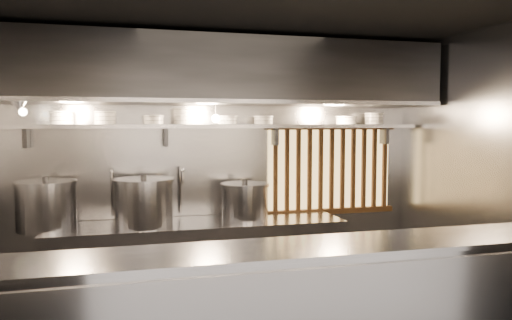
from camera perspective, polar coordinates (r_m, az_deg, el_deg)
name	(u,v)px	position (r m, az deg, el deg)	size (l,w,h in m)	color
ceiling	(255,11)	(4.13, -0.13, 16.64)	(4.50, 4.50, 0.00)	black
wall_back	(220,170)	(5.52, -4.12, -1.12)	(4.50, 4.50, 0.00)	gray
wall_right	(488,178)	(5.12, 25.00, -1.91)	(3.00, 3.00, 0.00)	gray
cooking_bench	(199,265)	(5.29, -6.55, -11.86)	(3.00, 0.70, 0.90)	#9E9EA3
bowl_shelf	(223,126)	(5.32, -3.78, 3.86)	(4.40, 0.34, 0.04)	#9E9EA3
exhaust_hood	(227,73)	(5.13, -3.32, 9.94)	(4.40, 0.81, 0.65)	#2D2D30
wood_screen	(331,169)	(5.87, 8.54, -1.04)	(1.56, 0.09, 1.04)	#FFCB72
faucet_left	(112,183)	(5.30, -16.14, -2.50)	(0.04, 0.30, 0.50)	silver
faucet_right	(181,181)	(5.33, -8.60, -2.35)	(0.04, 0.30, 0.50)	silver
heat_lamp	(20,105)	(4.83, -25.40, 5.66)	(0.25, 0.35, 0.20)	#9E9EA3
pendant_bulb	(216,118)	(5.19, -4.61, 4.75)	(0.09, 0.09, 0.19)	#2D2D30
stock_pot_left	(46,205)	(5.17, -22.83, -4.74)	(0.76, 0.76, 0.51)	#9E9EA3
stock_pot_mid	(144,202)	(5.05, -12.68, -4.72)	(0.69, 0.69, 0.51)	#9E9EA3
stock_pot_right	(245,201)	(5.25, -1.28, -4.74)	(0.55, 0.55, 0.43)	#9E9EA3
bowl_stack_0	(62,118)	(5.25, -21.31, 4.52)	(0.24, 0.24, 0.13)	white
bowl_stack_1	(105,118)	(5.22, -16.88, 4.63)	(0.22, 0.22, 0.13)	white
bowl_stack_2	(154,120)	(5.23, -11.61, 4.52)	(0.21, 0.21, 0.09)	white
bowl_stack_3	(183,116)	(5.26, -8.39, 4.97)	(0.20, 0.20, 0.17)	white
bowl_stack_4	(227,120)	(5.33, -3.29, 4.58)	(0.23, 0.23, 0.09)	white
bowl_stack_5	(263,120)	(5.43, 0.85, 4.58)	(0.22, 0.22, 0.09)	white
bowl_stack_6	(346,120)	(5.77, 10.24, 4.49)	(0.24, 0.24, 0.09)	white
bowl_stack_7	(374,119)	(5.93, 13.33, 4.62)	(0.22, 0.22, 0.13)	white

